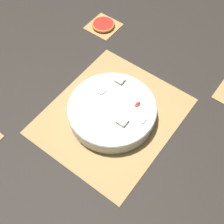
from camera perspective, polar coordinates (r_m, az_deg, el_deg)
The scene contains 5 objects.
ground_plane at distance 1.09m, azimuth 0.00°, elevation -0.78°, with size 6.00×6.00×0.00m, color #2D2823.
bamboo_mat_center at distance 1.09m, azimuth 0.00°, elevation -0.69°, with size 0.48×0.42×0.01m.
coaster_mat_far_right at distance 1.39m, azimuth -1.59°, elevation 15.43°, with size 0.13×0.13×0.01m.
fruit_salad_bowl at distance 1.06m, azimuth 0.05°, elevation 0.28°, with size 0.30×0.30×0.06m.
grapefruit_slice at distance 1.38m, azimuth -1.60°, elevation 15.71°, with size 0.10×0.10×0.01m.
Camera 1 is at (-0.47, -0.35, 0.92)m, focal length 50.00 mm.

